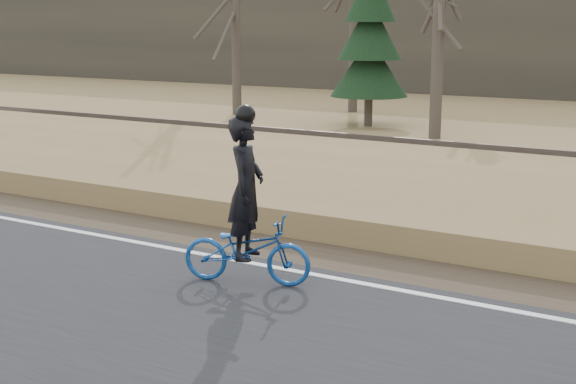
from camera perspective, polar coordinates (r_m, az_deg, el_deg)
The scene contains 12 objects.
ground at distance 10.23m, azimuth 9.03°, elevation -7.84°, with size 120.00×120.00×0.00m, color olive.
road at distance 8.12m, azimuth 2.18°, elevation -12.89°, with size 120.00×6.00×0.06m, color black.
edge_line at distance 10.39m, azimuth 9.46°, elevation -7.17°, with size 120.00×0.12×0.01m, color silver.
shoulder at distance 11.29m, azimuth 11.35°, elevation -5.91°, with size 120.00×1.60×0.04m, color #473A2B.
embankment at distance 14.01m, azimuth 15.57°, elevation -1.77°, with size 120.00×5.00×0.44m, color olive.
ballast at distance 17.62m, azimuth 18.94°, elevation 0.81°, with size 120.00×3.00×0.45m, color slate.
railroad at distance 17.57m, azimuth 19.00°, elevation 1.78°, with size 120.00×2.40×0.29m.
cyclist at distance 10.49m, azimuth -2.96°, elevation -2.40°, with size 1.82×1.08×2.37m.
bare_tree_far_left at distance 30.52m, azimuth -3.75°, elevation 13.46°, with size 0.36×0.36×8.48m, color #453D33.
bare_tree_left at distance 31.39m, azimuth 4.73°, elevation 12.92°, with size 0.36×0.36×7.95m, color #453D33.
bare_tree_near_left at distance 24.45m, azimuth 10.65°, elevation 10.87°, with size 0.36×0.36×6.11m, color #453D33.
conifer at distance 27.18m, azimuth 5.85°, elevation 11.27°, with size 2.60×2.60×6.61m.
Camera 1 is at (3.54, -8.96, 3.45)m, focal length 50.00 mm.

